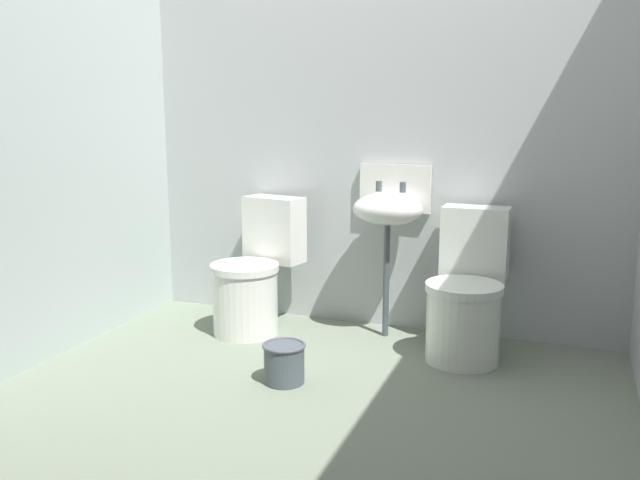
# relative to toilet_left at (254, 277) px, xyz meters

# --- Properties ---
(ground_plane) EXTENTS (3.29, 2.91, 0.08)m
(ground_plane) POSITION_rel_toilet_left_xyz_m (0.64, -0.91, -0.36)
(ground_plane) COLOR slate
(wall_back) EXTENTS (3.29, 0.10, 2.42)m
(wall_back) POSITION_rel_toilet_left_xyz_m (0.64, 0.40, 0.89)
(wall_back) COLOR #B0B6B6
(wall_back) RESTS_ON ground
(wall_left) EXTENTS (0.10, 2.71, 2.42)m
(wall_left) POSITION_rel_toilet_left_xyz_m (-0.85, -0.81, 0.89)
(wall_left) COLOR #AEBCB8
(wall_left) RESTS_ON ground
(toilet_left) EXTENTS (0.49, 0.65, 0.78)m
(toilet_left) POSITION_rel_toilet_left_xyz_m (0.00, 0.00, 0.00)
(toilet_left) COLOR white
(toilet_left) RESTS_ON ground
(toilet_right) EXTENTS (0.41, 0.60, 0.78)m
(toilet_right) POSITION_rel_toilet_left_xyz_m (1.25, -0.00, 0.00)
(toilet_right) COLOR white
(toilet_right) RESTS_ON ground
(sink) EXTENTS (0.42, 0.35, 0.99)m
(sink) POSITION_rel_toilet_left_xyz_m (0.77, 0.19, 0.43)
(sink) COLOR #49525A
(sink) RESTS_ON ground
(bucket) EXTENTS (0.21, 0.21, 0.20)m
(bucket) POSITION_rel_toilet_left_xyz_m (0.49, -0.67, -0.22)
(bucket) COLOR #49525A
(bucket) RESTS_ON ground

